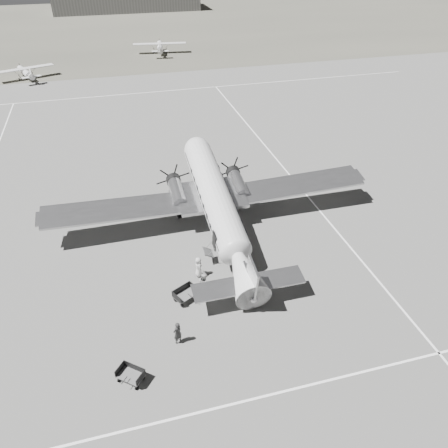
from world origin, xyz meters
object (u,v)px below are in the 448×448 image
Objects in this scene: dc3_airliner at (217,206)px; passenger at (198,267)px; light_plane_left at (26,73)px; ground_crew at (177,333)px; ramp_agent at (204,283)px; baggage_cart_far at (131,375)px; light_plane_right at (160,48)px; baggage_cart_near at (185,295)px.

dc3_airliner is 17.43× the size of passenger.
light_plane_left is 62.82m from ground_crew.
dc3_airliner is 54.31m from light_plane_left.
dc3_airliner is 7.48m from ramp_agent.
ramp_agent reaches higher than ground_crew.
light_plane_left is at bearing 140.46° from baggage_cart_far.
light_plane_left is 0.92× the size of light_plane_right.
baggage_cart_near is 1.03× the size of passenger.
dc3_airliner is 62.48m from light_plane_right.
passenger reaches higher than baggage_cart_far.
ground_crew is 6.24m from passenger.
light_plane_right is 5.85× the size of ramp_agent.
baggage_cart_far is at bearing -92.15° from light_plane_right.
ramp_agent is at bearing 86.40° from baggage_cart_far.
light_plane_left is 59.82m from ramp_agent.
light_plane_left is at bearing 111.16° from dc3_airliner.
dc3_airliner reaches higher than baggage_cart_far.
dc3_airliner is 18.23× the size of baggage_cart_far.
light_plane_left is at bearing 4.47° from ramp_agent.
ramp_agent reaches higher than passenger.
light_plane_right reaches higher than light_plane_left.
ramp_agent is at bearing -94.39° from light_plane_left.
baggage_cart_far is 3.66m from ground_crew.
baggage_cart_far is (-8.27, -12.55, -2.22)m from dc3_airliner.
dc3_airliner is at bearing -89.65° from light_plane_left.
dc3_airliner is 2.67× the size of light_plane_right.
baggage_cart_far is (11.31, -63.18, -0.57)m from light_plane_left.
dc3_airliner is 16.94× the size of baggage_cart_near.
ramp_agent reaches higher than baggage_cart_near.
light_plane_left is 5.86× the size of ground_crew.
passenger is at bearing 94.44° from baggage_cart_far.
dc3_airliner reaches higher than light_plane_left.
ramp_agent is (-2.69, -6.76, -1.76)m from dc3_airliner.
dc3_airliner is 5.84m from passenger.
ramp_agent is (2.55, 3.78, 0.07)m from ground_crew.
ramp_agent is (5.58, 5.80, 0.46)m from baggage_cart_far.
dc3_airliner is 11.91m from ground_crew.
baggage_cart_near is 2.63m from passenger.
baggage_cart_near is at bearing 143.78° from passenger.
light_plane_right is at bearing -17.74° from ramp_agent.
baggage_cart_near is 1.08× the size of baggage_cart_far.
light_plane_right is 73.47m from ground_crew.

